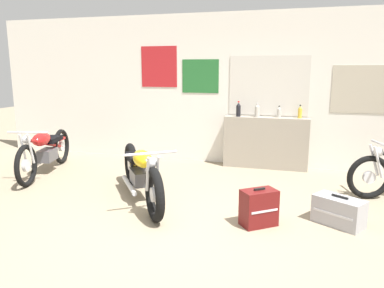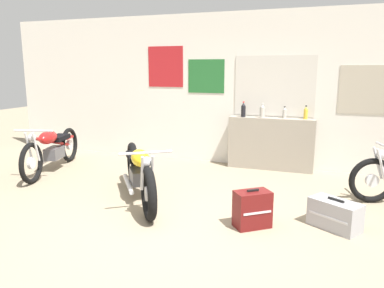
{
  "view_description": "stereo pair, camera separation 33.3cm",
  "coord_description": "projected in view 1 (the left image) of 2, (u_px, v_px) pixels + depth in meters",
  "views": [
    {
      "loc": [
        1.18,
        -3.75,
        1.8
      ],
      "look_at": [
        -0.33,
        1.44,
        0.7
      ],
      "focal_mm": 35.0,
      "sensor_mm": 36.0,
      "label": 1
    },
    {
      "loc": [
        1.5,
        -3.65,
        1.8
      ],
      "look_at": [
        -0.33,
        1.44,
        0.7
      ],
      "focal_mm": 35.0,
      "sensor_mm": 36.0,
      "label": 2
    }
  ],
  "objects": [
    {
      "name": "hard_case_darkred",
      "position": [
        259.0,
        208.0,
        4.33
      ],
      "size": [
        0.46,
        0.44,
        0.45
      ],
      "color": "maroon",
      "rests_on": "ground_plane"
    },
    {
      "name": "wall_back",
      "position": [
        237.0,
        90.0,
        6.95
      ],
      "size": [
        10.0,
        0.07,
        2.8
      ],
      "color": "silver",
      "rests_on": "ground_plane"
    },
    {
      "name": "motorcycle_red",
      "position": [
        45.0,
        150.0,
        6.43
      ],
      "size": [
        0.76,
        2.06,
        0.84
      ],
      "color": "black",
      "rests_on": "ground_plane"
    },
    {
      "name": "bottle_left_center",
      "position": [
        257.0,
        111.0,
        6.72
      ],
      "size": [
        0.09,
        0.09,
        0.26
      ],
      "color": "#B7B2A8",
      "rests_on": "sill_counter"
    },
    {
      "name": "motorcycle_yellow",
      "position": [
        141.0,
        172.0,
        5.11
      ],
      "size": [
        1.36,
        1.83,
        0.81
      ],
      "color": "black",
      "rests_on": "ground_plane"
    },
    {
      "name": "bottle_leftmost",
      "position": [
        238.0,
        110.0,
        6.78
      ],
      "size": [
        0.08,
        0.08,
        0.28
      ],
      "color": "black",
      "rests_on": "sill_counter"
    },
    {
      "name": "hard_case_silver",
      "position": [
        339.0,
        211.0,
        4.35
      ],
      "size": [
        0.62,
        0.54,
        0.35
      ],
      "color": "#9E9EA3",
      "rests_on": "ground_plane"
    },
    {
      "name": "bottle_right_center",
      "position": [
        300.0,
        112.0,
        6.55
      ],
      "size": [
        0.07,
        0.07,
        0.24
      ],
      "color": "gold",
      "rests_on": "sill_counter"
    },
    {
      "name": "bottle_center",
      "position": [
        279.0,
        112.0,
        6.67
      ],
      "size": [
        0.07,
        0.07,
        0.21
      ],
      "color": "#B7B2A8",
      "rests_on": "sill_counter"
    },
    {
      "name": "ground_plane",
      "position": [
        185.0,
        231.0,
        4.21
      ],
      "size": [
        24.0,
        24.0,
        0.0
      ],
      "primitive_type": "plane",
      "color": "gray"
    },
    {
      "name": "sill_counter",
      "position": [
        266.0,
        143.0,
        6.81
      ],
      "size": [
        1.51,
        0.28,
        0.93
      ],
      "color": "gray",
      "rests_on": "ground_plane"
    }
  ]
}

